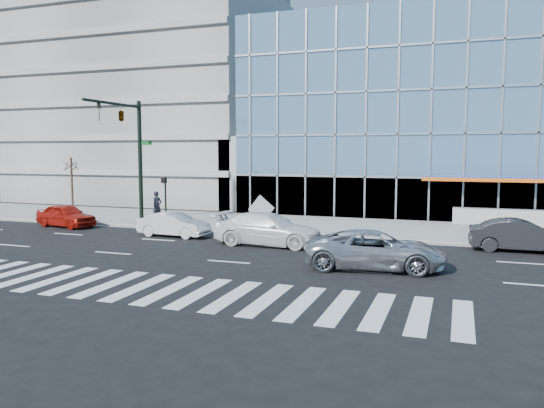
{
  "coord_description": "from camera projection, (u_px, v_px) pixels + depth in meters",
  "views": [
    {
      "loc": [
        9.39,
        -24.76,
        4.78
      ],
      "look_at": [
        -0.49,
        3.0,
        1.87
      ],
      "focal_mm": 35.0,
      "sensor_mm": 36.0,
      "label": 1
    }
  ],
  "objects": [
    {
      "name": "ground",
      "position": [
        261.0,
        246.0,
        26.82
      ],
      "size": [
        160.0,
        160.0,
        0.0
      ],
      "primitive_type": "plane",
      "color": "black",
      "rests_on": "ground"
    },
    {
      "name": "sidewalk",
      "position": [
        305.0,
        225.0,
        34.31
      ],
      "size": [
        120.0,
        8.0,
        0.15
      ],
      "primitive_type": "cube",
      "color": "gray",
      "rests_on": "ground"
    },
    {
      "name": "theatre_building",
      "position": [
        519.0,
        120.0,
        45.79
      ],
      "size": [
        42.0,
        26.0,
        15.0
      ],
      "primitive_type": "cube",
      "color": "#7DA9D1",
      "rests_on": "ground"
    },
    {
      "name": "parking_garage",
      "position": [
        173.0,
        103.0,
        56.89
      ],
      "size": [
        24.0,
        24.0,
        20.0
      ],
      "primitive_type": "cube",
      "color": "gray",
      "rests_on": "ground"
    },
    {
      "name": "ramp_block",
      "position": [
        270.0,
        173.0,
        45.4
      ],
      "size": [
        6.0,
        8.0,
        6.0
      ],
      "primitive_type": "cube",
      "color": "gray",
      "rests_on": "ground"
    },
    {
      "name": "tower_far_mid",
      "position": [
        99.0,
        22.0,
        103.22
      ],
      "size": [
        13.0,
        13.0,
        60.0
      ],
      "primitive_type": "cube",
      "color": "#455378",
      "rests_on": "ground"
    },
    {
      "name": "tower_backdrop",
      "position": [
        244.0,
        50.0,
        100.09
      ],
      "size": [
        14.0,
        14.0,
        48.0
      ],
      "primitive_type": "cube",
      "color": "gray",
      "rests_on": "ground"
    },
    {
      "name": "traffic_signal",
      "position": [
        127.0,
        130.0,
        34.17
      ],
      "size": [
        1.14,
        5.74,
        8.0
      ],
      "color": "black",
      "rests_on": "sidewalk"
    },
    {
      "name": "ped_signal_post",
      "position": [
        165.0,
        193.0,
        34.08
      ],
      "size": [
        0.3,
        0.33,
        3.0
      ],
      "color": "black",
      "rests_on": "sidewalk"
    },
    {
      "name": "street_tree_near",
      "position": [
        71.0,
        165.0,
        39.49
      ],
      "size": [
        1.1,
        1.1,
        4.23
      ],
      "color": "#332319",
      "rests_on": "sidewalk"
    },
    {
      "name": "silver_suv",
      "position": [
        375.0,
        250.0,
        21.64
      ],
      "size": [
        5.9,
        3.24,
        1.57
      ],
      "primitive_type": "imported",
      "rotation": [
        0.0,
        0.0,
        1.69
      ],
      "color": "silver",
      "rests_on": "ground"
    },
    {
      "name": "white_suv",
      "position": [
        269.0,
        229.0,
        27.13
      ],
      "size": [
        5.74,
        2.44,
        1.65
      ],
      "primitive_type": "imported",
      "rotation": [
        0.0,
        0.0,
        1.55
      ],
      "color": "white",
      "rests_on": "ground"
    },
    {
      "name": "white_sedan",
      "position": [
        174.0,
        224.0,
        29.93
      ],
      "size": [
        4.21,
        1.65,
        1.37
      ],
      "primitive_type": "imported",
      "rotation": [
        0.0,
        0.0,
        1.52
      ],
      "color": "silver",
      "rests_on": "ground"
    },
    {
      "name": "dark_sedan",
      "position": [
        521.0,
        236.0,
        25.39
      ],
      "size": [
        4.73,
        1.74,
        1.55
      ],
      "primitive_type": "imported",
      "rotation": [
        0.0,
        0.0,
        1.59
      ],
      "color": "black",
      "rests_on": "ground"
    },
    {
      "name": "red_sedan",
      "position": [
        66.0,
        215.0,
        33.75
      ],
      "size": [
        4.54,
        2.53,
        1.46
      ],
      "primitive_type": "imported",
      "rotation": [
        0.0,
        0.0,
        1.37
      ],
      "color": "#A8160C",
      "rests_on": "ground"
    },
    {
      "name": "pedestrian",
      "position": [
        157.0,
        206.0,
        35.78
      ],
      "size": [
        0.66,
        0.82,
        1.97
      ],
      "primitive_type": "imported",
      "rotation": [
        0.0,
        0.0,
        1.27
      ],
      "color": "black",
      "rests_on": "sidewalk"
    },
    {
      "name": "tilted_panel",
      "position": [
        261.0,
        209.0,
        34.58
      ],
      "size": [
        1.83,
        0.11,
        1.83
      ],
      "primitive_type": "cube",
      "rotation": [
        0.0,
        0.69,
        0.03
      ],
      "color": "#989898",
      "rests_on": "sidewalk"
    }
  ]
}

